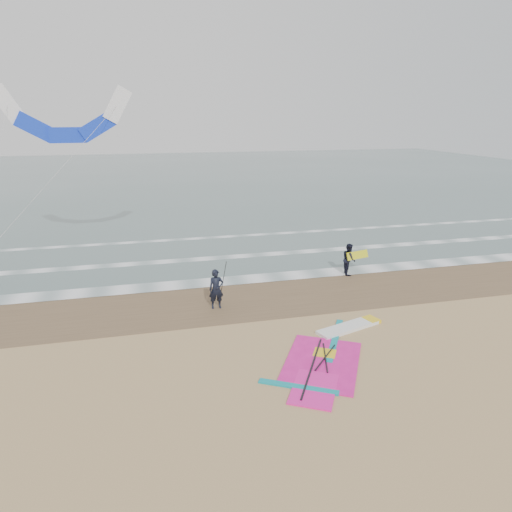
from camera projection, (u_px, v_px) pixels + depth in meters
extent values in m
plane|color=tan|center=(316.00, 363.00, 14.75)|extent=(120.00, 120.00, 0.00)
cube|color=#47605E|center=(183.00, 177.00, 59.27)|extent=(120.00, 80.00, 0.02)
cube|color=brown|center=(268.00, 295.00, 20.31)|extent=(120.00, 5.00, 0.01)
cube|color=white|center=(256.00, 278.00, 22.35)|extent=(120.00, 1.20, 0.02)
cube|color=white|center=(240.00, 256.00, 25.87)|extent=(120.00, 0.70, 0.02)
cube|color=white|center=(226.00, 237.00, 30.05)|extent=(120.00, 0.50, 0.01)
cube|color=white|center=(348.00, 327.00, 17.12)|extent=(2.67, 1.42, 0.12)
cube|color=yellow|center=(371.00, 320.00, 17.72)|extent=(0.64, 0.74, 0.14)
cube|color=#F11E96|center=(322.00, 362.00, 14.77)|extent=(3.65, 4.03, 0.04)
cube|color=#F11E96|center=(314.00, 389.00, 13.34)|extent=(2.02, 2.25, 0.05)
cube|color=#0C8C99|center=(335.00, 340.00, 16.26)|extent=(1.86, 3.00, 0.05)
cube|color=#0C8C99|center=(298.00, 387.00, 13.43)|extent=(2.19, 1.40, 0.05)
cube|color=yellow|center=(325.00, 353.00, 15.32)|extent=(0.94, 0.91, 0.05)
cylinder|color=black|center=(312.00, 366.00, 14.47)|extent=(1.93, 3.28, 0.06)
cylinder|color=black|center=(325.00, 357.00, 15.00)|extent=(1.28, 1.42, 0.04)
cylinder|color=black|center=(325.00, 357.00, 15.00)|extent=(0.62, 1.79, 0.04)
imported|color=black|center=(216.00, 289.00, 18.76)|extent=(0.61, 0.40, 1.67)
imported|color=black|center=(349.00, 259.00, 22.82)|extent=(0.75, 0.88, 1.59)
cylinder|color=black|center=(223.00, 280.00, 18.71)|extent=(0.17, 0.86, 1.82)
cube|color=yellow|center=(357.00, 255.00, 22.75)|extent=(1.30, 0.51, 0.39)
cube|color=white|center=(7.00, 104.00, 23.42)|extent=(1.67, 0.22, 2.05)
cube|color=#1335D2|center=(35.00, 127.00, 24.02)|extent=(2.05, 0.24, 1.66)
cube|color=#1335D2|center=(68.00, 135.00, 24.51)|extent=(1.89, 0.23, 0.83)
cube|color=#1335D2|center=(97.00, 127.00, 24.74)|extent=(2.05, 0.24, 1.66)
cube|color=white|center=(117.00, 105.00, 24.66)|extent=(1.67, 0.22, 2.05)
cylinder|color=beige|center=(52.00, 178.00, 22.73)|extent=(6.70, 4.82, 7.13)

